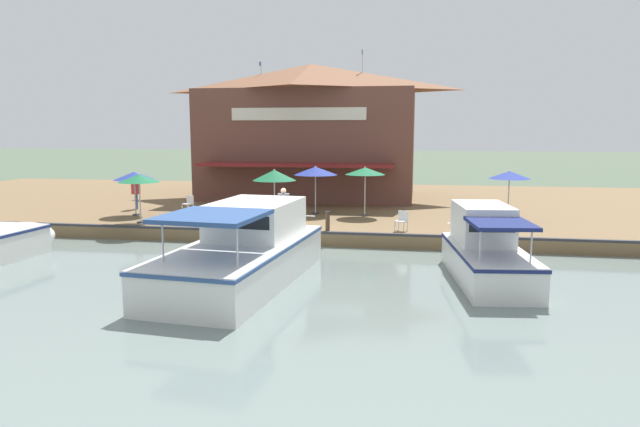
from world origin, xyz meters
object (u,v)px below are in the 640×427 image
object	(u,v)px
patio_umbrella_back_row	(139,178)
motorboat_distant_upstream	(252,249)
patio_umbrella_mid_patio_right	(274,175)
waterfront_restaurant	(311,130)
patio_umbrella_near_quay_edge	(315,171)
cafe_chair_under_first_umbrella	(402,220)
cafe_chair_back_row_seat	(265,203)
tree_upstream_bank	(337,126)
motorboat_fourth_along	(483,250)
patio_umbrella_by_entrance	(509,175)
person_mid_patio	(136,189)
patio_umbrella_mid_patio_left	(365,171)
patio_umbrella_far_corner	(134,176)
person_at_quay_edge	(284,204)
cafe_chair_mid_patio	(189,203)
mooring_post	(328,222)

from	to	relation	value
patio_umbrella_back_row	motorboat_distant_upstream	xyz separation A→B (m)	(6.43, 7.17, -1.66)
patio_umbrella_mid_patio_right	waterfront_restaurant	bearing A→B (deg)	-178.99
patio_umbrella_near_quay_edge	patio_umbrella_mid_patio_right	bearing A→B (deg)	-28.90
cafe_chair_under_first_umbrella	patio_umbrella_near_quay_edge	bearing A→B (deg)	-133.36
waterfront_restaurant	cafe_chair_under_first_umbrella	distance (m)	13.80
waterfront_restaurant	patio_umbrella_back_row	distance (m)	13.21
patio_umbrella_back_row	cafe_chair_under_first_umbrella	xyz separation A→B (m)	(0.13, 11.86, -1.56)
cafe_chair_back_row_seat	tree_upstream_bank	size ratio (longest dim) A/B	0.12
patio_umbrella_back_row	tree_upstream_bank	world-z (taller)	tree_upstream_bank
cafe_chair_under_first_umbrella	tree_upstream_bank	size ratio (longest dim) A/B	0.12
cafe_chair_back_row_seat	cafe_chair_under_first_umbrella	xyz separation A→B (m)	(4.53, 7.17, 0.00)
waterfront_restaurant	motorboat_fourth_along	distance (m)	19.41
patio_umbrella_by_entrance	motorboat_fourth_along	size ratio (longest dim) A/B	0.36
tree_upstream_bank	patio_umbrella_mid_patio_right	bearing A→B (deg)	-4.58
patio_umbrella_near_quay_edge	person_mid_patio	bearing A→B (deg)	-90.88
patio_umbrella_mid_patio_left	patio_umbrella_far_corner	bearing A→B (deg)	-81.78
patio_umbrella_by_entrance	patio_umbrella_mid_patio_left	distance (m)	6.73
patio_umbrella_far_corner	cafe_chair_under_first_umbrella	world-z (taller)	patio_umbrella_far_corner
patio_umbrella_by_entrance	motorboat_distant_upstream	bearing A→B (deg)	-44.29
patio_umbrella_mid_patio_right	motorboat_fourth_along	bearing A→B (deg)	52.82
patio_umbrella_near_quay_edge	patio_umbrella_mid_patio_left	distance (m)	2.54
cafe_chair_under_first_umbrella	patio_umbrella_mid_patio_right	bearing A→B (deg)	-104.81
motorboat_fourth_along	person_at_quay_edge	bearing A→B (deg)	-119.53
cafe_chair_mid_patio	mooring_post	world-z (taller)	mooring_post
waterfront_restaurant	person_at_quay_edge	size ratio (longest dim) A/B	7.48
patio_umbrella_mid_patio_left	cafe_chair_mid_patio	size ratio (longest dim) A/B	2.87
waterfront_restaurant	cafe_chair_under_first_umbrella	bearing A→B (deg)	27.24
cafe_chair_back_row_seat	motorboat_fourth_along	distance (m)	13.79
patio_umbrella_back_row	patio_umbrella_mid_patio_left	xyz separation A→B (m)	(-3.78, 9.93, 0.18)
cafe_chair_back_row_seat	cafe_chair_under_first_umbrella	distance (m)	8.48
cafe_chair_back_row_seat	person_mid_patio	distance (m)	7.10
cafe_chair_back_row_seat	person_mid_patio	world-z (taller)	person_mid_patio
patio_umbrella_far_corner	person_mid_patio	size ratio (longest dim) A/B	1.31
patio_umbrella_far_corner	patio_umbrella_mid_patio_left	distance (m)	11.40
waterfront_restaurant	motorboat_fourth_along	size ratio (longest dim) A/B	2.04
patio_umbrella_far_corner	person_mid_patio	distance (m)	2.49
patio_umbrella_far_corner	cafe_chair_under_first_umbrella	bearing A→B (deg)	80.21
patio_umbrella_mid_patio_left	cafe_chair_mid_patio	xyz separation A→B (m)	(0.09, -9.13, -1.74)
patio_umbrella_near_quay_edge	motorboat_distant_upstream	world-z (taller)	patio_umbrella_near_quay_edge
cafe_chair_back_row_seat	cafe_chair_mid_patio	bearing A→B (deg)	-79.61
patio_umbrella_by_entrance	patio_umbrella_near_quay_edge	distance (m)	9.27
patio_umbrella_mid_patio_right	patio_umbrella_far_corner	bearing A→B (deg)	-95.61
patio_umbrella_far_corner	patio_umbrella_back_row	bearing A→B (deg)	32.17
cafe_chair_under_first_umbrella	waterfront_restaurant	bearing A→B (deg)	-152.76
patio_umbrella_mid_patio_left	motorboat_distant_upstream	bearing A→B (deg)	-15.14
patio_umbrella_mid_patio_left	mooring_post	distance (m)	5.26
patio_umbrella_by_entrance	waterfront_restaurant	bearing A→B (deg)	-127.73
patio_umbrella_far_corner	tree_upstream_bank	xyz separation A→B (m)	(-12.38, 8.35, 2.51)
patio_umbrella_back_row	cafe_chair_back_row_seat	size ratio (longest dim) A/B	2.67
waterfront_restaurant	patio_umbrella_by_entrance	xyz separation A→B (m)	(8.41, 10.87, -2.04)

